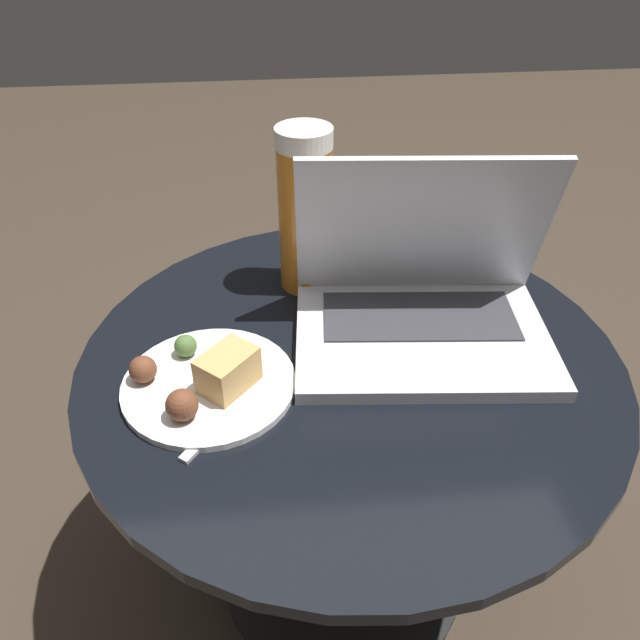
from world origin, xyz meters
name	(u,v)px	position (x,y,z in m)	size (l,w,h in m)	color
ground_plane	(342,566)	(0.00, 0.00, 0.00)	(6.00, 6.00, 0.00)	#382D23
table	(347,425)	(0.00, 0.00, 0.36)	(0.70, 0.70, 0.49)	black
laptop	(422,300)	(0.10, 0.04, 0.54)	(0.35, 0.26, 0.24)	silver
beer_glass	(305,211)	(-0.04, 0.17, 0.61)	(0.08, 0.08, 0.24)	#C6701E
snack_plate	(207,380)	(-0.18, -0.05, 0.50)	(0.21, 0.21, 0.06)	white
fork	(238,406)	(-0.14, -0.08, 0.49)	(0.12, 0.14, 0.01)	silver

